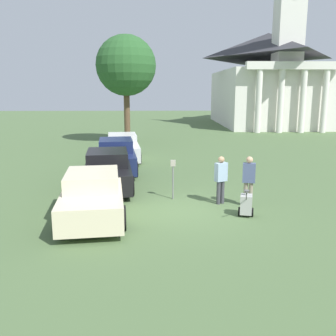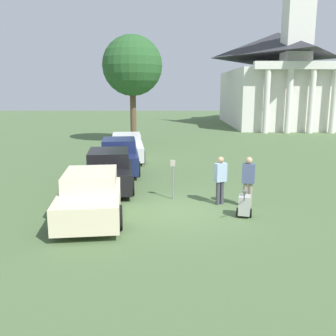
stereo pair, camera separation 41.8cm
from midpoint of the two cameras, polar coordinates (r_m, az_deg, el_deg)
ground_plane at (r=12.48m, az=3.11°, el=-6.49°), size 120.00×120.00×0.00m
parked_car_cream at (r=12.18m, az=-10.59°, el=-3.82°), size 2.40×5.20×1.42m
parked_car_black at (r=15.55m, az=-8.17°, el=-0.18°), size 2.40×5.20×1.52m
parked_car_navy at (r=18.51m, az=-6.80°, el=1.85°), size 2.35×4.96×1.59m
parked_car_white at (r=21.66m, az=-5.75°, el=3.20°), size 2.37×5.21×1.47m
parking_meter at (r=13.50m, az=1.62°, el=-0.65°), size 0.18×0.09×1.45m
person_worker at (r=13.04m, az=8.88°, el=-1.44°), size 0.47×0.40×1.69m
person_supervisor at (r=12.91m, az=13.03°, el=-1.60°), size 0.46×0.31×1.73m
equipment_cart at (r=12.04m, az=12.54°, el=-5.53°), size 0.52×1.00×1.00m
church at (r=44.34m, az=16.51°, el=13.30°), size 10.40×17.23×22.23m
shade_tree at (r=28.26m, az=-5.03°, el=15.23°), size 4.37×4.37×7.83m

